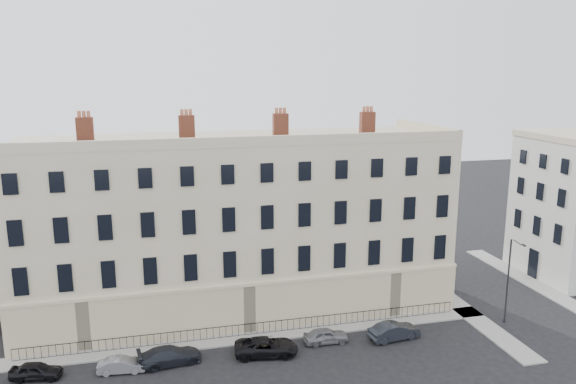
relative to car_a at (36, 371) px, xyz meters
name	(u,v)px	position (x,y,z in m)	size (l,w,h in m)	color
ground	(345,360)	(21.37, -2.66, -0.59)	(160.00, 160.00, 0.00)	black
terrace	(237,223)	(15.41, 9.31, 6.91)	(36.22, 12.22, 17.00)	#C1B590
pavement_terrace	(201,343)	(11.37, 2.34, -0.53)	(48.00, 2.00, 0.12)	gray
pavement_east_return	(450,299)	(34.37, 5.34, -0.53)	(2.00, 24.00, 0.12)	gray
pavement_adjacent	(530,282)	(44.37, 7.34, -0.53)	(2.00, 20.00, 0.12)	gray
railings	(251,329)	(15.37, 2.74, -0.03)	(35.00, 0.04, 0.96)	black
car_a	(36,371)	(0.00, 0.00, 0.00)	(1.38, 3.44, 1.17)	black
car_b	(122,365)	(5.63, -0.51, -0.05)	(1.13, 3.25, 1.07)	slate
car_c	(170,356)	(8.94, -0.19, 0.07)	(1.83, 4.51, 1.31)	black
car_d	(266,347)	(15.91, -0.58, 0.07)	(2.17, 4.70, 1.31)	black
car_e	(326,336)	(20.78, 0.17, 0.01)	(1.40, 3.48, 1.19)	slate
car_f	(394,331)	(26.15, -0.56, 0.09)	(1.43, 4.11, 1.35)	black
streetlamp	(509,277)	(36.39, -0.11, 3.43)	(0.45, 1.55, 7.25)	#29282D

